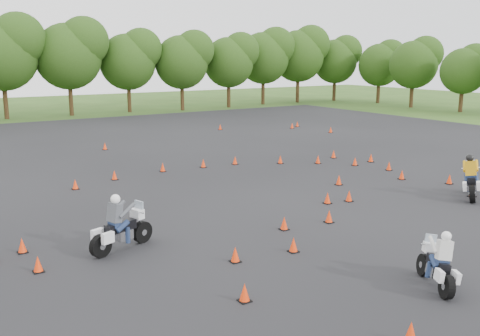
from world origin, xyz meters
name	(u,v)px	position (x,y,z in m)	size (l,w,h in m)	color
ground	(296,217)	(0.00, 0.00, 0.00)	(140.00, 140.00, 0.00)	#2D5119
asphalt_pad	(217,185)	(0.00, 6.00, 0.01)	(62.00, 62.00, 0.00)	black
treeline	(82,71)	(2.53, 35.23, 4.61)	(86.85, 32.59, 10.61)	#234012
traffic_cones	(260,183)	(1.40, 4.45, 0.23)	(33.04, 32.70, 0.45)	#F6360A
rider_grey	(121,222)	(-6.86, 0.21, 0.93)	(2.39, 0.73, 1.85)	#484B51
rider_yellow	(475,176)	(8.17, -1.95, 0.97)	(2.51, 0.77, 1.94)	#CA8E12
rider_white	(435,258)	(-0.91, -6.92, 0.80)	(2.06, 0.63, 1.59)	beige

